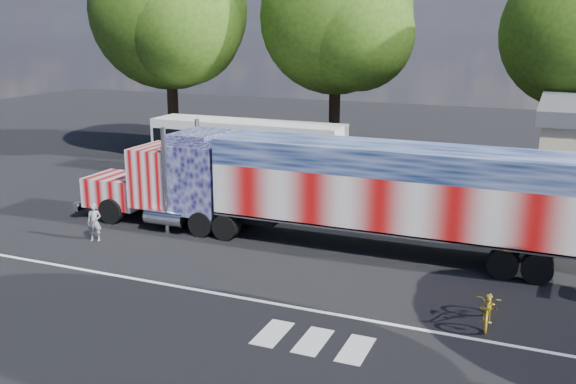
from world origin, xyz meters
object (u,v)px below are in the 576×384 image
at_px(coach_bus, 247,149).
at_px(semi_truck, 324,187).
at_px(woman, 94,222).
at_px(tree_nw_a, 170,11).
at_px(tree_n_mid, 338,18).
at_px(bicycle, 489,307).

bearing_deg(coach_bus, semi_truck, -49.07).
relative_size(woman, tree_nw_a, 0.11).
relative_size(woman, tree_n_mid, 0.11).
xyz_separation_m(semi_truck, tree_n_mid, (-4.64, 15.35, 6.43)).
relative_size(semi_truck, tree_nw_a, 1.45).
relative_size(bicycle, tree_n_mid, 0.14).
height_order(woman, tree_nw_a, tree_nw_a).
xyz_separation_m(semi_truck, tree_nw_a, (-14.92, 13.02, 6.90)).
xyz_separation_m(woman, bicycle, (15.16, -1.58, -0.26)).
xyz_separation_m(coach_bus, bicycle, (14.35, -13.57, -1.16)).
height_order(semi_truck, tree_n_mid, tree_n_mid).
bearing_deg(bicycle, semi_truck, 142.80).
bearing_deg(semi_truck, bicycle, -35.45).
relative_size(tree_n_mid, tree_nw_a, 0.94).
bearing_deg(tree_n_mid, bicycle, -60.55).
height_order(coach_bus, tree_n_mid, tree_n_mid).
distance_m(bicycle, tree_nw_a, 29.34).
height_order(semi_truck, coach_bus, semi_truck).
bearing_deg(woman, bicycle, -28.33).
distance_m(semi_truck, bicycle, 8.45).
bearing_deg(bicycle, tree_nw_a, 138.80).
bearing_deg(bicycle, tree_n_mid, 117.70).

